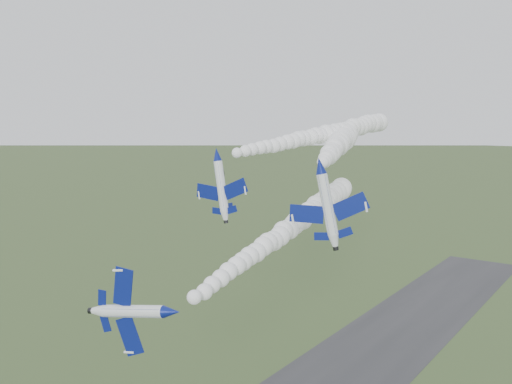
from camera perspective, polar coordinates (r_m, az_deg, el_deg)
jet_lead at (r=64.96m, az=-8.46°, el=-11.81°), size 4.26×12.35×10.21m
smoke_trail_jet_lead at (r=97.63m, az=3.51°, el=-3.47°), size 20.17×69.35×4.65m
jet_pair_left at (r=94.02m, az=-3.97°, el=3.78°), size 10.27×12.52×3.36m
smoke_trail_jet_pair_left at (r=126.37m, az=6.69°, el=5.77°), size 5.70×70.24×4.84m
jet_pair_right at (r=81.55m, az=6.41°, el=2.65°), size 11.11×12.93×3.87m
smoke_trail_jet_pair_right at (r=115.66m, az=8.19°, el=4.74°), size 31.45×58.89×5.69m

